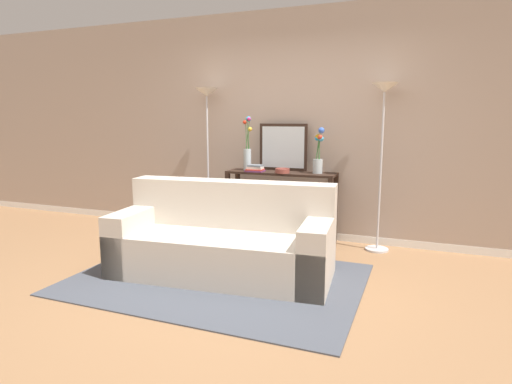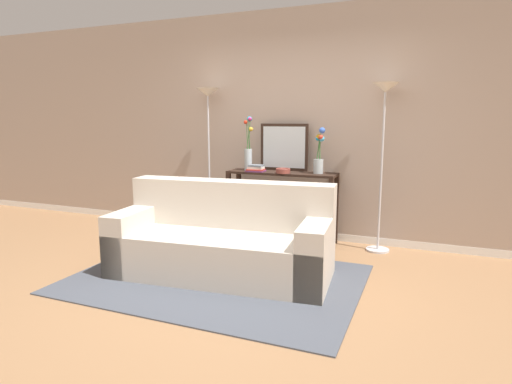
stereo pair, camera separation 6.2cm
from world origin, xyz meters
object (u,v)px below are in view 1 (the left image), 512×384
Objects in this scene: couch at (224,242)px; fruit_bowl at (282,171)px; wall_mirror at (283,147)px; book_stack at (255,169)px; console_table at (281,194)px; vase_short_flowers at (318,155)px; vase_tall_flowers at (248,152)px; book_row_under_console at (252,233)px; floor_lamp_right at (383,120)px; floor_lamp_left at (207,120)px.

fruit_bowl reaches higher than couch.
wall_mirror reaches higher than book_stack.
vase_short_flowers reaches higher than console_table.
console_table is 2.19× the size of wall_mirror.
book_row_under_console is (0.06, -0.01, -1.02)m from vase_tall_flowers.
couch is 3.99× the size of vase_short_flowers.
floor_lamp_right reaches higher than vase_tall_flowers.
book_row_under_console is (-0.24, 1.30, -0.26)m from couch.
fruit_bowl is (1.05, -0.13, -0.58)m from floor_lamp_left.
floor_lamp_left is (-1.00, 0.02, 0.88)m from console_table.
fruit_bowl reaches higher than console_table.
couch is 2.18m from floor_lamp_right.
vase_short_flowers is (1.45, -0.00, -0.39)m from floor_lamp_left.
floor_lamp_right reaches higher than floor_lamp_left.
floor_lamp_right reaches higher than console_table.
floor_lamp_left is 0.91m from book_stack.
console_table is 2.02× the size of vase_tall_flowers.
wall_mirror is at bearing 41.76° from book_stack.
vase_short_flowers is at bearing 18.36° from fruit_bowl.
wall_mirror is 1.14× the size of vase_short_flowers.
vase_tall_flowers is at bearing 166.04° from book_row_under_console.
console_table is at bearing 18.20° from book_stack.
wall_mirror is 0.37m from fruit_bowl.
book_row_under_console is (-1.53, -0.02, -1.41)m from floor_lamp_right.
floor_lamp_right is 3.08× the size of wall_mirror.
floor_lamp_left is 1.21m from fruit_bowl.
book_row_under_console is at bearing -2.28° from floor_lamp_left.
book_row_under_console is at bearing 132.07° from book_stack.
floor_lamp_right reaches higher than couch.
fruit_bowl is 0.35m from book_stack.
vase_short_flowers is at bearing 1.57° from book_row_under_console.
fruit_bowl is 0.55× the size of book_row_under_console.
floor_lamp_left is 0.67m from vase_tall_flowers.
vase_tall_flowers is (0.56, -0.01, -0.38)m from floor_lamp_left.
vase_short_flowers is 2.40× the size of book_stack.
floor_lamp_left is 1.53m from book_row_under_console.
vase_tall_flowers reaches higher than console_table.
console_table is 0.71× the size of floor_lamp_right.
fruit_bowl is (-0.39, -0.13, -0.19)m from vase_short_flowers.
book_row_under_console is (-0.38, -0.00, -0.53)m from console_table.
vase_short_flowers is at bearing 9.17° from book_stack.
vase_tall_flowers is (-0.44, 0.01, 0.50)m from console_table.
fruit_bowl is at bearing -1.78° from book_stack.
floor_lamp_right is at bearing 0.37° from vase_tall_flowers.
floor_lamp_left reaches higher than book_stack.
floor_lamp_right is 8.40× the size of book_stack.
floor_lamp_left reaches higher than book_row_under_console.
vase_short_flowers is at bearing -179.86° from floor_lamp_right.
fruit_bowl is at bearing -173.12° from floor_lamp_right.
couch is 9.58× the size of book_stack.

